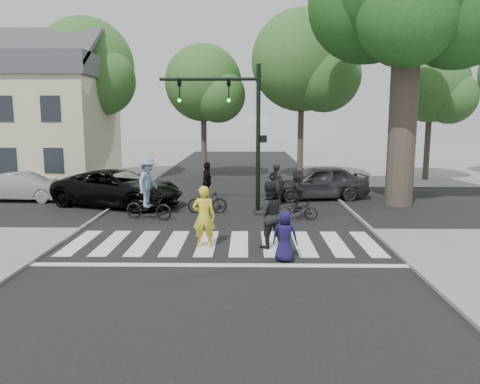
% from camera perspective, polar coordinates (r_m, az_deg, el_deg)
% --- Properties ---
extents(ground, '(120.00, 120.00, 0.00)m').
position_cam_1_polar(ground, '(13.69, -2.29, -7.38)').
color(ground, gray).
rests_on(ground, ground).
extents(road_stem, '(10.00, 70.00, 0.01)m').
position_cam_1_polar(road_stem, '(18.54, -1.46, -2.97)').
color(road_stem, black).
rests_on(road_stem, ground).
extents(road_cross, '(70.00, 10.00, 0.01)m').
position_cam_1_polar(road_cross, '(21.48, -1.14, -1.29)').
color(road_cross, black).
rests_on(road_cross, ground).
extents(curb_left, '(0.10, 70.00, 0.10)m').
position_cam_1_polar(curb_left, '(19.39, -16.56, -2.67)').
color(curb_left, gray).
rests_on(curb_left, ground).
extents(curb_right, '(0.10, 70.00, 0.10)m').
position_cam_1_polar(curb_right, '(19.01, 13.96, -2.79)').
color(curb_right, gray).
rests_on(curb_right, ground).
extents(crosswalk, '(10.00, 3.85, 0.01)m').
position_cam_1_polar(crosswalk, '(14.33, -2.15, -6.60)').
color(crosswalk, silver).
rests_on(crosswalk, ground).
extents(traffic_signal, '(4.45, 0.29, 6.00)m').
position_cam_1_polar(traffic_signal, '(19.31, -0.30, 9.17)').
color(traffic_signal, black).
rests_on(traffic_signal, ground).
extents(bg_tree_0, '(5.46, 5.20, 8.97)m').
position_cam_1_polar(bg_tree_0, '(32.59, -26.16, 12.19)').
color(bg_tree_0, brown).
rests_on(bg_tree_0, ground).
extents(bg_tree_1, '(6.09, 5.80, 9.80)m').
position_cam_1_polar(bg_tree_1, '(30.23, -17.91, 13.95)').
color(bg_tree_1, brown).
rests_on(bg_tree_1, ground).
extents(bg_tree_2, '(5.04, 4.80, 8.40)m').
position_cam_1_polar(bg_tree_2, '(29.89, -4.05, 12.74)').
color(bg_tree_2, brown).
rests_on(bg_tree_2, ground).
extents(bg_tree_3, '(6.30, 6.00, 10.20)m').
position_cam_1_polar(bg_tree_3, '(28.76, 8.25, 15.14)').
color(bg_tree_3, brown).
rests_on(bg_tree_3, ground).
extents(bg_tree_4, '(4.83, 4.60, 8.15)m').
position_cam_1_polar(bg_tree_4, '(31.46, 22.76, 11.62)').
color(bg_tree_4, brown).
rests_on(bg_tree_4, ground).
extents(house, '(8.40, 8.10, 8.82)m').
position_cam_1_polar(house, '(29.72, -23.72, 8.20)').
color(house, beige).
rests_on(house, ground).
extents(pedestrian_woman, '(0.69, 0.45, 1.88)m').
position_cam_1_polar(pedestrian_woman, '(14.06, -4.43, -3.01)').
color(pedestrian_woman, yellow).
rests_on(pedestrian_woman, ground).
extents(pedestrian_child, '(0.78, 0.61, 1.41)m').
position_cam_1_polar(pedestrian_child, '(12.75, 5.49, -5.37)').
color(pedestrian_child, '#16123E').
rests_on(pedestrian_child, ground).
extents(pedestrian_adult, '(1.13, 0.97, 2.02)m').
position_cam_1_polar(pedestrian_adult, '(13.99, 3.50, -2.77)').
color(pedestrian_adult, black).
rests_on(pedestrian_adult, ground).
extents(cyclist_left, '(2.00, 1.38, 2.40)m').
position_cam_1_polar(cyclist_left, '(18.11, -11.11, -0.09)').
color(cyclist_left, black).
rests_on(cyclist_left, ground).
extents(cyclist_mid, '(1.61, 0.98, 2.10)m').
position_cam_1_polar(cyclist_mid, '(19.05, -4.02, -0.03)').
color(cyclist_mid, black).
rests_on(cyclist_mid, ground).
extents(cyclist_right, '(1.57, 1.46, 1.93)m').
position_cam_1_polar(cyclist_right, '(17.87, 7.07, -0.70)').
color(cyclist_right, black).
rests_on(cyclist_right, ground).
extents(car_suv, '(6.30, 4.42, 1.60)m').
position_cam_1_polar(car_suv, '(21.23, -14.62, 0.46)').
color(car_suv, black).
rests_on(car_suv, ground).
extents(car_silver, '(4.13, 1.62, 1.34)m').
position_cam_1_polar(car_silver, '(24.04, -24.84, 0.59)').
color(car_silver, '#A6A6AB').
rests_on(car_silver, ground).
extents(car_grey, '(5.03, 2.66, 1.63)m').
position_cam_1_polar(car_grey, '(22.63, 9.41, 1.20)').
color(car_grey, '#313135').
rests_on(car_grey, ground).
extents(bystander_dark, '(0.78, 0.62, 1.88)m').
position_cam_1_polar(bystander_dark, '(20.78, 4.42, 0.95)').
color(bystander_dark, black).
rests_on(bystander_dark, ground).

